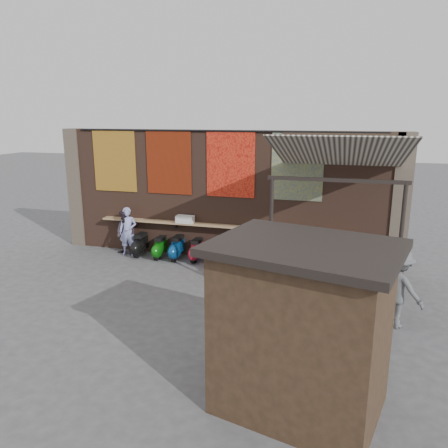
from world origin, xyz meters
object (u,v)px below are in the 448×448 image
Objects in this scene: scooter_stool_4 at (217,251)px; diner_left at (128,231)px; diner_right at (126,233)px; scooter_stool_0 at (140,245)px; market_stall at (302,332)px; scooter_stool_6 at (256,254)px; scooter_stool_7 at (277,255)px; shopper_navy at (285,261)px; shopper_grey at (398,288)px; scooter_stool_5 at (236,254)px; scooter_stool_3 at (196,250)px; shelf_box at (185,219)px; shopper_tan at (257,260)px; scooter_stool_2 at (177,248)px; scooter_stool_1 at (160,248)px.

scooter_stool_4 is 0.51× the size of diner_left.
diner_left is 0.09m from diner_right.
diner_left is at bearing -177.42° from scooter_stool_0.
diner_left is 8.76m from market_stall.
scooter_stool_7 is (0.63, -0.01, 0.01)m from scooter_stool_6.
market_stall is (3.20, -6.19, 0.89)m from scooter_stool_4.
scooter_stool_6 is 2.15m from shopper_navy.
shopper_grey is at bearing -43.41° from scooter_stool_7.
scooter_stool_5 is at bearing -2.67° from shopper_grey.
shopper_navy is 2.78m from shopper_grey.
diner_left is at bearing 12.98° from diner_right.
market_stall is at bearing -57.84° from scooter_stool_3.
scooter_stool_6 is at bearing -2.09° from scooter_stool_4.
shopper_grey is (7.97, -2.91, 0.13)m from diner_right.
shelf_box is 1.99m from scooter_stool_5.
shelf_box is at bearing 137.63° from market_stall.
scooter_stool_6 is 0.60× the size of diner_right.
scooter_stool_4 is at bearing 131.13° from market_stall.
scooter_stool_3 is 0.41× the size of shopper_navy.
market_stall reaches higher than shopper_grey.
diner_right is (-0.07, 0.00, -0.05)m from diner_left.
shopper_tan is (-3.25, 1.06, -0.02)m from shopper_grey.
scooter_stool_5 is 2.17m from shopper_tan.
scooter_stool_0 is at bearing 179.38° from scooter_stool_6.
scooter_stool_1 is at bearing -177.43° from scooter_stool_2.
shopper_grey is (2.56, -1.09, -0.01)m from shopper_navy.
diner_right is 5.71m from shopper_navy.
diner_left is (-1.87, -0.30, -0.45)m from shelf_box.
scooter_stool_2 reaches higher than scooter_stool_5.
market_stall is at bearing -46.83° from scooter_stool_0.
scooter_stool_0 reaches higher than scooter_stool_1.
diner_left reaches higher than scooter_stool_3.
scooter_stool_2 is 1.07× the size of scooter_stool_3.
scooter_stool_1 is 2.49m from scooter_stool_5.
scooter_stool_7 is 0.61× the size of diner_right.
shopper_grey is at bearing -38.22° from scooter_stool_6.
diner_left reaches higher than scooter_stool_2.
scooter_stool_2 is at bearing -1.51° from scooter_stool_0.
diner_left is (-4.24, 0.02, 0.37)m from scooter_stool_6.
shelf_box is at bearing -27.45° from shopper_navy.
market_stall is at bearing 94.01° from shopper_grey.
shopper_navy is (3.01, -1.81, 0.53)m from scooter_stool_3.
shopper_grey is at bearing -27.58° from scooter_stool_3.
shopper_navy reaches higher than scooter_stool_1.
shopper_tan reaches higher than scooter_stool_1.
scooter_stool_4 is 0.91× the size of scooter_stool_6.
scooter_stool_1 is at bearing -179.95° from scooter_stool_7.
scooter_stool_6 is (0.63, -0.02, 0.08)m from scooter_stool_5.
scooter_stool_6 is (2.54, -0.01, 0.05)m from scooter_stool_2.
scooter_stool_0 is 8.06m from shopper_grey.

